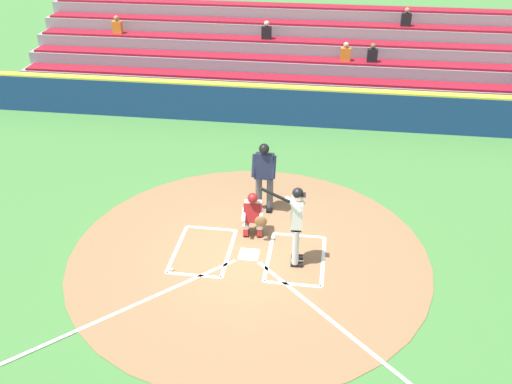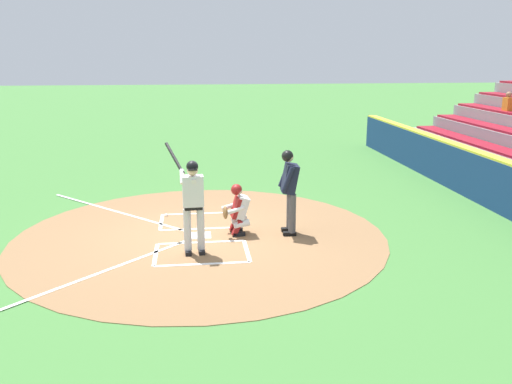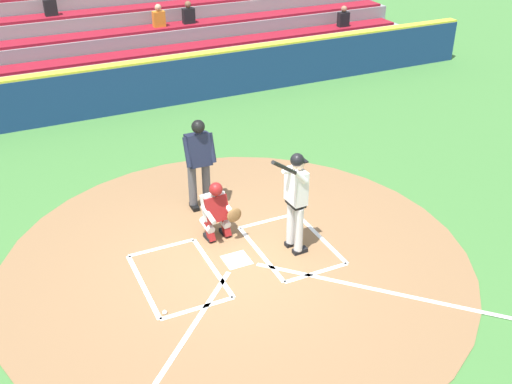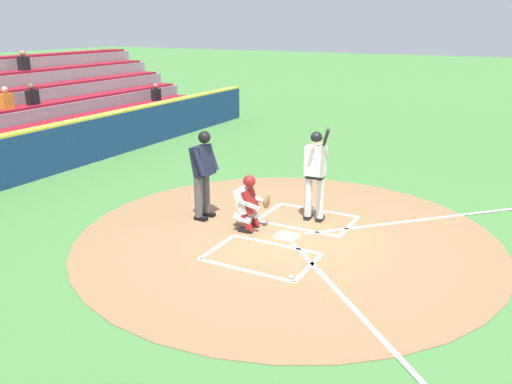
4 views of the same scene
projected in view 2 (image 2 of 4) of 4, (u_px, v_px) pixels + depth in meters
ground_plane at (201, 236)px, 11.55m from camera, size 120.00×120.00×0.00m
dirt_circle at (201, 236)px, 11.55m from camera, size 8.00×8.00×0.01m
home_plate_and_chalk at (160, 237)px, 11.45m from camera, size 7.93×4.91×0.01m
batter at (193, 200)px, 10.27m from camera, size 0.91×0.75×2.13m
catcher at (238, 208)px, 11.51m from camera, size 0.62×0.61×1.13m
plate_umpire at (290, 186)px, 11.42m from camera, size 0.59×0.42×1.86m
baseball at (167, 215)px, 12.93m from camera, size 0.07×0.07×0.07m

